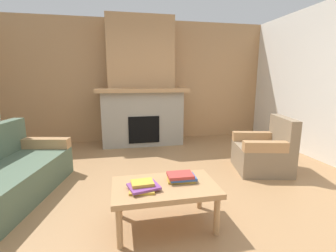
{
  "coord_description": "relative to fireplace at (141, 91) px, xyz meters",
  "views": [
    {
      "loc": [
        -0.48,
        -2.6,
        1.44
      ],
      "look_at": [
        0.24,
        0.92,
        0.71
      ],
      "focal_mm": 25.47,
      "sensor_mm": 36.0,
      "label": 1
    }
  ],
  "objects": [
    {
      "name": "book_stack_center",
      "position": [
        0.09,
        -3.08,
        -0.69
      ],
      "size": [
        0.29,
        0.2,
        0.08
      ],
      "color": "gold",
      "rests_on": "coffee_table"
    },
    {
      "name": "coffee_table",
      "position": [
        -0.08,
        -3.14,
        -0.79
      ],
      "size": [
        1.0,
        0.6,
        0.43
      ],
      "color": "tan",
      "rests_on": "ground"
    },
    {
      "name": "book_stack_near_edge",
      "position": [
        -0.3,
        -3.19,
        -0.7
      ],
      "size": [
        0.31,
        0.27,
        0.07
      ],
      "color": "gold",
      "rests_on": "coffee_table"
    },
    {
      "name": "armchair",
      "position": [
        1.72,
        -2.03,
        -0.87
      ],
      "size": [
        0.91,
        0.91,
        0.85
      ],
      "color": "#847056",
      "rests_on": "ground"
    },
    {
      "name": "fireplace",
      "position": [
        0.0,
        0.0,
        0.0
      ],
      "size": [
        1.9,
        0.82,
        2.7
      ],
      "color": "gray",
      "rests_on": "ground"
    },
    {
      "name": "wall_back_wood_panel",
      "position": [
        0.0,
        0.38,
        0.19
      ],
      "size": [
        6.0,
        0.12,
        2.7
      ],
      "primitive_type": "cube",
      "color": "tan",
      "rests_on": "ground"
    },
    {
      "name": "couch",
      "position": [
        -1.89,
        -2.25,
        -0.88
      ],
      "size": [
        1.19,
        1.93,
        0.85
      ],
      "color": "#4C604C",
      "rests_on": "ground"
    },
    {
      "name": "ground",
      "position": [
        0.0,
        -2.62,
        -1.16
      ],
      "size": [
        9.0,
        9.0,
        0.0
      ],
      "primitive_type": "plane",
      "color": "#9E754C"
    }
  ]
}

